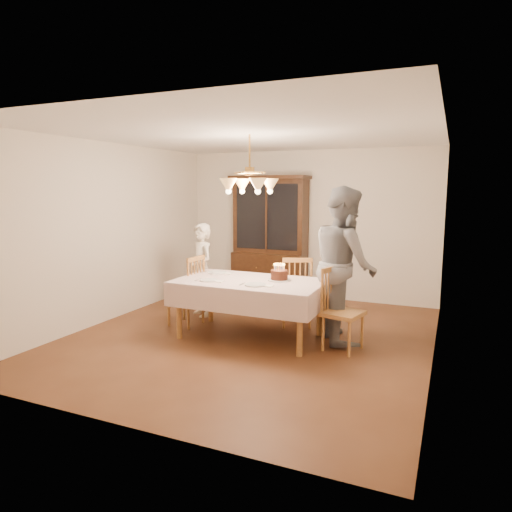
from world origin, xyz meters
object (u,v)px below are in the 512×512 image
at_px(dining_table, 250,286).
at_px(chair_far_side, 296,295).
at_px(birthday_cake, 279,276).
at_px(china_hutch, 270,239).
at_px(elderly_woman, 202,270).

relative_size(dining_table, chair_far_side, 1.90).
bearing_deg(chair_far_side, birthday_cake, -93.82).
height_order(dining_table, chair_far_side, chair_far_side).
bearing_deg(dining_table, birthday_cake, 23.05).
xyz_separation_m(chair_far_side, birthday_cake, (-0.04, -0.59, 0.38)).
xyz_separation_m(dining_table, chair_far_side, (0.39, 0.74, -0.24)).
relative_size(china_hutch, chair_far_side, 2.16).
relative_size(chair_far_side, birthday_cake, 3.33).
height_order(china_hutch, elderly_woman, china_hutch).
height_order(elderly_woman, birthday_cake, elderly_woman).
relative_size(china_hutch, elderly_woman, 1.52).
height_order(china_hutch, birthday_cake, china_hutch).
bearing_deg(birthday_cake, china_hutch, 114.73).
xyz_separation_m(dining_table, china_hutch, (-0.62, 2.25, 0.36)).
bearing_deg(elderly_woman, dining_table, 4.65).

